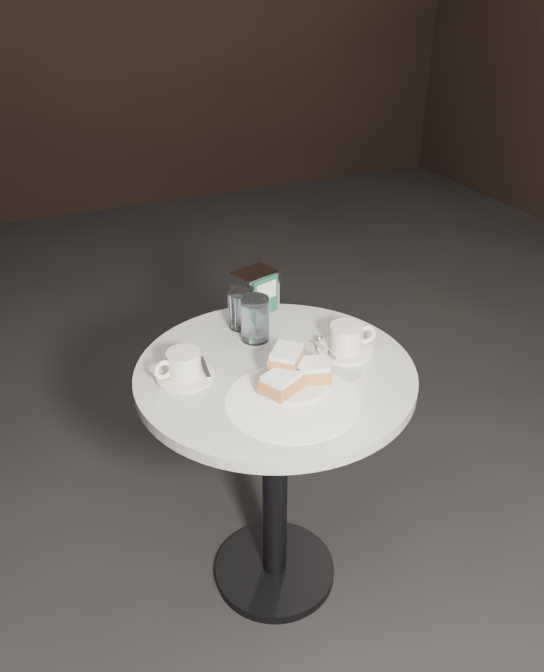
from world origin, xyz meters
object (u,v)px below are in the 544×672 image
Objects in this scene: coffee_cup_left at (184,367)px; water_glass_right at (255,320)px; napkin_dispenser at (255,293)px; coffee_cup_right at (346,340)px; water_glass_left at (241,308)px; beignet_plate at (292,374)px; cafe_table at (275,432)px.

coffee_cup_left is 1.30× the size of water_glass_right.
coffee_cup_left is at bearing -158.74° from napkin_dispenser.
coffee_cup_right is 1.49× the size of water_glass_left.
water_glass_left is 0.09m from napkin_dispenser.
coffee_cup_left is 0.37m from napkin_dispenser.
beignet_plate is 0.21m from coffee_cup_right.
coffee_cup_left is (-0.23, 0.14, 0.00)m from beignet_plate.
water_glass_right is (0.01, -0.08, 0.00)m from water_glass_left.
beignet_plate is at bearing -38.24° from coffee_cup_left.
coffee_cup_right reaches higher than cafe_table.
cafe_table is 0.30m from water_glass_right.
beignet_plate is 1.15× the size of coffee_cup_right.
cafe_table is 0.35m from water_glass_left.
napkin_dispenser is at bearing 32.03° from coffee_cup_left.
beignet_plate is 1.26× the size of coffee_cup_left.
cafe_table is 6.13× the size of water_glass_right.
napkin_dispenser is (0.29, 0.24, 0.03)m from coffee_cup_left.
coffee_cup_right is 1.42× the size of water_glass_right.
coffee_cup_left is 0.25m from water_glass_right.
water_glass_left is at bearing 95.56° from water_glass_right.
beignet_plate is 0.26m from coffee_cup_left.
beignet_plate is at bearing -117.63° from napkin_dispenser.
beignet_plate is (0.01, -0.08, 0.23)m from cafe_table.
napkin_dispenser is at bearing 66.79° from water_glass_right.
coffee_cup_left is 0.42m from coffee_cup_right.
water_glass_left is at bearing 90.63° from beignet_plate.
beignet_plate reaches higher than coffee_cup_left.
cafe_table is at bearing -91.18° from water_glass_left.
water_glass_left reaches higher than coffee_cup_left.
cafe_table is 0.24m from beignet_plate.
water_glass_left is at bearing 88.82° from cafe_table.
coffee_cup_left is at bearing 165.76° from cafe_table.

